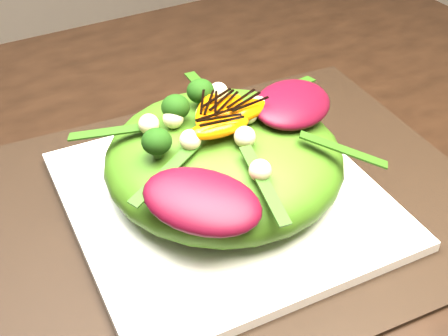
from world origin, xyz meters
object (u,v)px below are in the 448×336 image
plate_base (224,199)px  salad_bowl (224,187)px  placemat (224,204)px  orange_segment (223,113)px  lettuce_mound (224,159)px

plate_base → salad_bowl: 0.01m
placemat → orange_segment: 0.10m
salad_bowl → orange_segment: (0.00, 0.01, 0.08)m
plate_base → lettuce_mound: lettuce_mound is taller
plate_base → salad_bowl: salad_bowl is taller
plate_base → placemat: bearing=0.0°
orange_segment → salad_bowl: bearing=-116.1°
placemat → plate_base: size_ratio=1.75×
placemat → plate_base: plate_base is taller
salad_bowl → orange_segment: 0.08m
placemat → salad_bowl: (-0.00, 0.00, 0.02)m
orange_segment → lettuce_mound: bearing=-116.1°
salad_bowl → orange_segment: orange_segment is taller
placemat → orange_segment: size_ratio=9.09×
plate_base → lettuce_mound: bearing=0.0°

